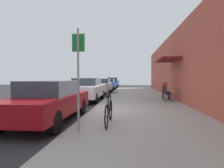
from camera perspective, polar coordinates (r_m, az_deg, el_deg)
ground_plane at (r=8.30m, az=-6.34°, el=-8.49°), size 60.00×60.00×0.00m
sidewalk_slab at (r=10.10m, az=8.76°, el=-6.28°), size 4.50×32.00×0.12m
building_facade at (r=10.45m, az=22.12°, el=6.00°), size 1.40×32.00×4.53m
parked_car_0 at (r=6.81m, az=-18.72°, el=-4.74°), size 1.80×4.40×1.39m
parked_car_1 at (r=12.24m, az=-7.60°, el=-1.54°), size 1.80×4.40×1.47m
parked_car_2 at (r=18.07m, az=-3.28°, el=-0.49°), size 1.80×4.40×1.40m
parked_car_3 at (r=23.26m, az=-1.29°, el=-0.02°), size 1.80×4.40×1.34m
parked_car_4 at (r=29.56m, az=0.19°, el=0.53°), size 1.80×4.40×1.51m
parking_meter at (r=10.13m, az=-1.45°, el=-1.53°), size 0.12×0.10×1.32m
street_sign at (r=4.77m, az=-10.16°, el=3.58°), size 0.32×0.06×2.60m
bicycle_0 at (r=5.63m, az=-0.98°, el=-8.51°), size 0.46×1.71×0.90m
cafe_chair_0 at (r=11.29m, az=16.43°, el=-2.59°), size 0.48×0.48×0.87m
cafe_chair_1 at (r=12.14m, az=15.67°, el=-2.27°), size 0.47×0.47×0.87m
seated_patron_1 at (r=12.13m, az=15.96°, el=-1.37°), size 0.44×0.38×1.29m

